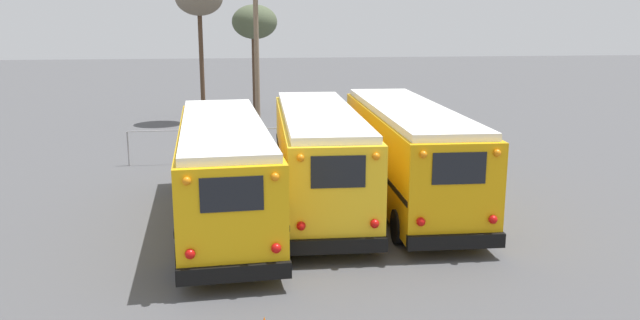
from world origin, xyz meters
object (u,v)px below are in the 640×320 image
utility_pole (256,38)px  bare_tree_1 (255,25)px  school_bus_0 (224,168)px  school_bus_1 (319,155)px  school_bus_2 (407,150)px  bare_tree_0 (199,0)px

utility_pole → bare_tree_1: utility_pole is taller
school_bus_0 → bare_tree_1: (1.61, 21.68, 3.86)m
utility_pole → bare_tree_1: (0.16, 7.67, 0.60)m
utility_pole → school_bus_1: bearing=-83.5°
school_bus_0 → school_bus_1: bearing=23.9°
school_bus_1 → utility_pole: (-1.45, 12.73, 3.21)m
school_bus_0 → school_bus_2: school_bus_2 is taller
school_bus_0 → bare_tree_0: bearing=94.6°
school_bus_0 → school_bus_2: size_ratio=0.95×
school_bus_0 → utility_pole: (1.45, 14.01, 3.25)m
school_bus_1 → bare_tree_0: bearing=104.3°
school_bus_0 → bare_tree_1: bearing=85.7°
school_bus_2 → bare_tree_1: 20.86m
school_bus_1 → school_bus_2: school_bus_2 is taller
school_bus_2 → school_bus_1: bearing=-173.7°
school_bus_0 → bare_tree_1: bare_tree_1 is taller
school_bus_0 → school_bus_2: (5.80, 1.60, 0.04)m
school_bus_1 → utility_pole: utility_pole is taller
bare_tree_0 → bare_tree_1: 4.56m
utility_pole → bare_tree_0: bearing=122.5°
school_bus_0 → school_bus_1: school_bus_1 is taller
bare_tree_1 → bare_tree_0: bearing=-136.0°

